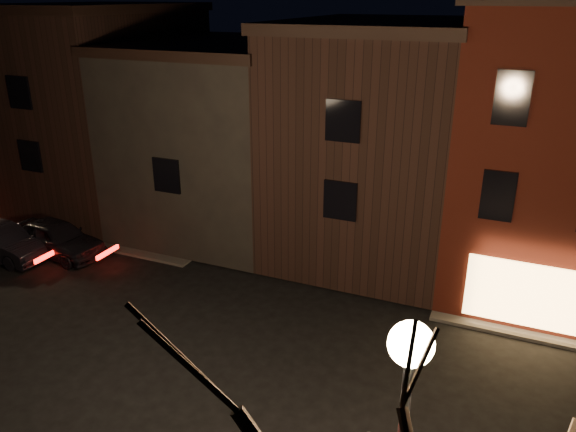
# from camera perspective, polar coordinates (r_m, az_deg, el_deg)

# --- Properties ---
(ground) EXTENTS (120.00, 120.00, 0.00)m
(ground) POSITION_cam_1_polar(r_m,az_deg,el_deg) (17.53, -5.86, -15.02)
(ground) COLOR black
(ground) RESTS_ON ground
(sidewalk_far_left) EXTENTS (30.00, 30.00, 0.12)m
(sidewalk_far_left) POSITION_cam_1_polar(r_m,az_deg,el_deg) (43.33, -16.32, 6.91)
(sidewalk_far_left) COLOR #2D2B28
(sidewalk_far_left) RESTS_ON ground
(corner_building) EXTENTS (6.50, 8.50, 10.50)m
(corner_building) POSITION_cam_1_polar(r_m,az_deg,el_deg) (22.20, 25.19, 6.48)
(corner_building) COLOR #4C160D
(corner_building) RESTS_ON ground
(row_building_a) EXTENTS (7.30, 10.30, 9.40)m
(row_building_a) POSITION_cam_1_polar(r_m,az_deg,el_deg) (23.99, 9.29, 7.86)
(row_building_a) COLOR black
(row_building_a) RESTS_ON ground
(row_building_b) EXTENTS (7.80, 10.30, 8.40)m
(row_building_b) POSITION_cam_1_polar(r_m,az_deg,el_deg) (26.76, -6.10, 8.34)
(row_building_b) COLOR black
(row_building_b) RESTS_ON ground
(row_building_c) EXTENTS (7.30, 10.30, 9.90)m
(row_building_c) POSITION_cam_1_polar(r_m,az_deg,el_deg) (30.78, -18.22, 10.57)
(row_building_c) COLOR black
(row_building_c) RESTS_ON ground
(street_lamp_near) EXTENTS (0.60, 0.60, 6.48)m
(street_lamp_near) POSITION_cam_1_polar(r_m,az_deg,el_deg) (8.13, 11.73, -19.15)
(street_lamp_near) COLOR black
(street_lamp_near) RESTS_ON sidewalk_near_right
(parked_car_a) EXTENTS (4.69, 2.28, 1.54)m
(parked_car_a) POSITION_cam_1_polar(r_m,az_deg,el_deg) (25.83, -22.46, -2.06)
(parked_car_a) COLOR black
(parked_car_a) RESTS_ON ground
(parked_car_b) EXTENTS (4.42, 1.76, 1.43)m
(parked_car_b) POSITION_cam_1_polar(r_m,az_deg,el_deg) (26.43, -27.09, -2.45)
(parked_car_b) COLOR black
(parked_car_b) RESTS_ON ground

